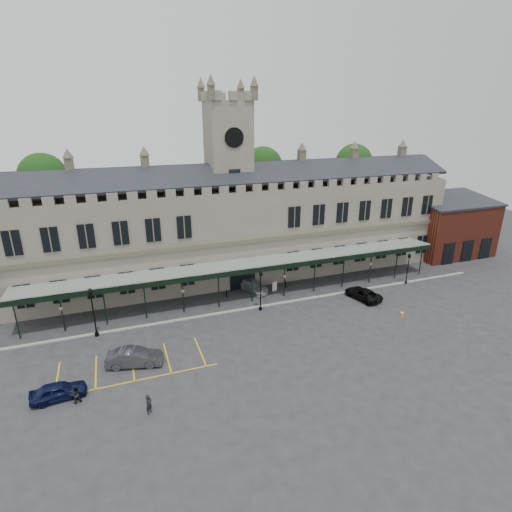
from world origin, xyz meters
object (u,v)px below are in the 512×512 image
object	(u,v)px
lamp_post_left	(93,308)
traffic_cone	(402,314)
clock_tower	(229,177)
car_left_b	(135,357)
car_taxi	(253,285)
car_van	(363,294)
lamp_post_right	(408,266)
person_b	(75,394)
car_left_a	(58,391)
sign_board	(275,287)
person_a	(149,404)
lamp_post_mid	(261,286)
station_building	(230,228)

from	to	relation	value
lamp_post_left	traffic_cone	xyz separation A→B (m)	(30.86, -7.01, -2.71)
clock_tower	car_left_b	size ratio (longest dim) A/B	5.21
car_taxi	car_van	xyz separation A→B (m)	(11.44, -6.62, -0.04)
lamp_post_left	lamp_post_right	distance (m)	37.24
clock_tower	person_b	world-z (taller)	clock_tower
traffic_cone	car_left_a	distance (m)	33.48
lamp_post_left	lamp_post_right	size ratio (longest dim) A/B	1.25
car_taxi	person_b	xyz separation A→B (m)	(-19.30, -14.59, 0.11)
car_van	car_left_b	bearing A→B (deg)	-4.22
lamp_post_left	traffic_cone	size ratio (longest dim) A/B	6.91
sign_board	car_van	bearing A→B (deg)	-50.48
clock_tower	car_left_a	bearing A→B (deg)	-134.91
car_left_b	lamp_post_left	bearing A→B (deg)	40.45
car_left_a	car_van	world-z (taller)	car_left_a
sign_board	car_van	size ratio (longest dim) A/B	0.25
car_van	person_b	xyz separation A→B (m)	(-30.74, -7.97, 0.15)
car_van	traffic_cone	bearing A→B (deg)	91.37
sign_board	car_left_b	xyz separation A→B (m)	(-17.27, -10.10, 0.21)
lamp_post_right	car_left_a	world-z (taller)	lamp_post_right
car_taxi	person_a	xyz separation A→B (m)	(-14.20, -17.62, 0.11)
car_left_a	car_left_b	xyz separation A→B (m)	(5.79, 2.48, 0.10)
clock_tower	sign_board	world-z (taller)	clock_tower
lamp_post_mid	car_left_b	xyz separation A→B (m)	(-13.86, -5.95, -2.12)
car_taxi	car_van	size ratio (longest dim) A/B	1.01
car_left_b	person_b	size ratio (longest dim) A/B	3.02
car_left_a	car_taxi	world-z (taller)	car_left_a
lamp_post_left	person_b	size ratio (longest dim) A/B	3.29
station_building	traffic_cone	distance (m)	23.34
person_b	lamp_post_left	bearing A→B (deg)	-113.64
clock_tower	lamp_post_mid	distance (m)	15.15
clock_tower	car_left_a	xyz separation A→B (m)	(-19.55, -19.62, -12.43)
traffic_cone	person_a	world-z (taller)	person_a
station_building	clock_tower	xyz separation A→B (m)	(0.00, 0.09, 6.64)
sign_board	clock_tower	bearing A→B (deg)	97.89
traffic_cone	car_left_b	size ratio (longest dim) A/B	0.16
car_van	person_a	bearing A→B (deg)	9.21
sign_board	person_b	world-z (taller)	person_b
clock_tower	lamp_post_right	world-z (taller)	clock_tower
clock_tower	person_b	size ratio (longest dim) A/B	15.72
car_left_a	car_left_b	world-z (taller)	car_left_b
car_taxi	lamp_post_mid	bearing A→B (deg)	-120.79
lamp_post_right	person_a	world-z (taller)	lamp_post_right
sign_board	car_left_b	bearing A→B (deg)	-168.21
car_left_b	person_b	xyz separation A→B (m)	(-4.53, -3.44, 0.01)
car_left_b	person_b	bearing A→B (deg)	140.67
lamp_post_left	lamp_post_mid	bearing A→B (deg)	-1.20
lamp_post_mid	person_a	world-z (taller)	lamp_post_mid
person_a	person_b	world-z (taller)	person_a
car_left_b	car_van	size ratio (longest dim) A/B	1.03
clock_tower	car_left_a	distance (m)	30.36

